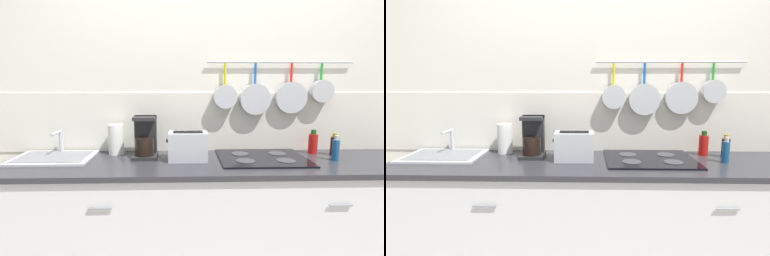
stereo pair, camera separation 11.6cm
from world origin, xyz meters
The scene contains 11 objects.
wall_back centered at (0.00, 0.36, 1.27)m, with size 7.20×0.14×2.60m.
cabinet_base centered at (0.00, 0.00, 0.44)m, with size 2.86×0.62×0.87m.
countertop centered at (0.00, 0.00, 0.89)m, with size 2.90×0.64×0.03m.
sink_basin centered at (-1.14, 0.11, 0.92)m, with size 0.54×0.39×0.18m.
paper_towel_roll centered at (-0.72, 0.23, 1.02)m, with size 0.11×0.11×0.22m.
coffee_maker centered at (-0.50, 0.14, 1.03)m, with size 0.17×0.20×0.29m.
toaster centered at (-0.19, 0.04, 1.01)m, with size 0.28×0.17×0.20m.
cooktop centered at (0.33, 0.06, 0.91)m, with size 0.61×0.49×0.01m.
bottle_hot_sauce centered at (0.75, 0.20, 0.99)m, with size 0.07×0.07×0.18m.
bottle_cooking_wine centered at (0.82, 0.00, 0.98)m, with size 0.05×0.05×0.18m.
bottle_vinegar centered at (0.89, 0.14, 0.98)m, with size 0.06×0.06×0.16m.
Camera 2 is at (-0.11, -1.97, 1.46)m, focal length 28.00 mm.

